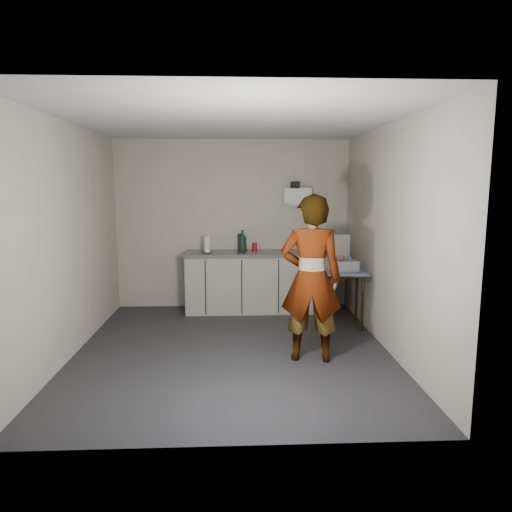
{
  "coord_description": "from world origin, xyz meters",
  "views": [
    {
      "loc": [
        0.04,
        -5.11,
        1.9
      ],
      "look_at": [
        0.29,
        0.45,
        1.04
      ],
      "focal_mm": 32.0,
      "sensor_mm": 36.0,
      "label": 1
    }
  ],
  "objects_px": {
    "soap_bottle": "(243,241)",
    "paper_towel": "(207,245)",
    "kitchen_counter": "(259,283)",
    "bakery_box": "(343,262)",
    "standing_man": "(311,279)",
    "dish_rack": "(312,248)",
    "soda_can": "(255,247)",
    "side_table": "(344,277)",
    "dark_bottle": "(240,242)"
  },
  "relations": [
    {
      "from": "soap_bottle",
      "to": "paper_towel",
      "type": "distance_m",
      "value": 0.54
    },
    {
      "from": "kitchen_counter",
      "to": "bakery_box",
      "type": "bearing_deg",
      "value": -35.81
    },
    {
      "from": "standing_man",
      "to": "dish_rack",
      "type": "distance_m",
      "value": 2.04
    },
    {
      "from": "soda_can",
      "to": "paper_towel",
      "type": "xyz_separation_m",
      "value": [
        -0.71,
        -0.13,
        0.05
      ]
    },
    {
      "from": "dish_rack",
      "to": "bakery_box",
      "type": "bearing_deg",
      "value": -69.58
    },
    {
      "from": "soap_bottle",
      "to": "paper_towel",
      "type": "xyz_separation_m",
      "value": [
        -0.53,
        -0.09,
        -0.05
      ]
    },
    {
      "from": "soap_bottle",
      "to": "dish_rack",
      "type": "height_order",
      "value": "soap_bottle"
    },
    {
      "from": "side_table",
      "to": "bakery_box",
      "type": "height_order",
      "value": "bakery_box"
    },
    {
      "from": "dish_rack",
      "to": "soap_bottle",
      "type": "bearing_deg",
      "value": 179.21
    },
    {
      "from": "kitchen_counter",
      "to": "dish_rack",
      "type": "xyz_separation_m",
      "value": [
        0.81,
        -0.02,
        0.54
      ]
    },
    {
      "from": "side_table",
      "to": "dark_bottle",
      "type": "distance_m",
      "value": 1.7
    },
    {
      "from": "soap_bottle",
      "to": "bakery_box",
      "type": "xyz_separation_m",
      "value": [
        1.34,
        -0.79,
        -0.2
      ]
    },
    {
      "from": "kitchen_counter",
      "to": "dark_bottle",
      "type": "bearing_deg",
      "value": 163.47
    },
    {
      "from": "kitchen_counter",
      "to": "standing_man",
      "type": "bearing_deg",
      "value": -77.44
    },
    {
      "from": "standing_man",
      "to": "dish_rack",
      "type": "height_order",
      "value": "standing_man"
    },
    {
      "from": "soap_bottle",
      "to": "soda_can",
      "type": "xyz_separation_m",
      "value": [
        0.18,
        0.04,
        -0.1
      ]
    },
    {
      "from": "paper_towel",
      "to": "bakery_box",
      "type": "xyz_separation_m",
      "value": [
        1.87,
        -0.69,
        -0.15
      ]
    },
    {
      "from": "kitchen_counter",
      "to": "soap_bottle",
      "type": "distance_m",
      "value": 0.7
    },
    {
      "from": "dark_bottle",
      "to": "side_table",
      "type": "bearing_deg",
      "value": -33.67
    },
    {
      "from": "soap_bottle",
      "to": "dark_bottle",
      "type": "bearing_deg",
      "value": 111.18
    },
    {
      "from": "side_table",
      "to": "soap_bottle",
      "type": "xyz_separation_m",
      "value": [
        -1.35,
        0.84,
        0.4
      ]
    },
    {
      "from": "standing_man",
      "to": "paper_towel",
      "type": "height_order",
      "value": "standing_man"
    },
    {
      "from": "dark_bottle",
      "to": "paper_towel",
      "type": "relative_size",
      "value": 1.07
    },
    {
      "from": "kitchen_counter",
      "to": "dark_bottle",
      "type": "distance_m",
      "value": 0.69
    },
    {
      "from": "paper_towel",
      "to": "bakery_box",
      "type": "height_order",
      "value": "bakery_box"
    },
    {
      "from": "dish_rack",
      "to": "bakery_box",
      "type": "distance_m",
      "value": 0.83
    },
    {
      "from": "soda_can",
      "to": "kitchen_counter",
      "type": "bearing_deg",
      "value": -28.72
    },
    {
      "from": "paper_towel",
      "to": "dark_bottle",
      "type": "bearing_deg",
      "value": 20.17
    },
    {
      "from": "side_table",
      "to": "paper_towel",
      "type": "xyz_separation_m",
      "value": [
        -1.88,
        0.74,
        0.36
      ]
    },
    {
      "from": "bakery_box",
      "to": "side_table",
      "type": "bearing_deg",
      "value": -92.62
    },
    {
      "from": "standing_man",
      "to": "soda_can",
      "type": "distance_m",
      "value": 2.13
    },
    {
      "from": "kitchen_counter",
      "to": "paper_towel",
      "type": "xyz_separation_m",
      "value": [
        -0.78,
        -0.1,
        0.6
      ]
    },
    {
      "from": "dark_bottle",
      "to": "dish_rack",
      "type": "height_order",
      "value": "dark_bottle"
    },
    {
      "from": "kitchen_counter",
      "to": "side_table",
      "type": "bearing_deg",
      "value": -37.3
    },
    {
      "from": "soda_can",
      "to": "dish_rack",
      "type": "height_order",
      "value": "dish_rack"
    },
    {
      "from": "soap_bottle",
      "to": "paper_towel",
      "type": "height_order",
      "value": "soap_bottle"
    },
    {
      "from": "soap_bottle",
      "to": "bakery_box",
      "type": "height_order",
      "value": "soap_bottle"
    },
    {
      "from": "standing_man",
      "to": "dark_bottle",
      "type": "relative_size",
      "value": 6.75
    },
    {
      "from": "dark_bottle",
      "to": "bakery_box",
      "type": "height_order",
      "value": "bakery_box"
    },
    {
      "from": "dark_bottle",
      "to": "bakery_box",
      "type": "xyz_separation_m",
      "value": [
        1.38,
        -0.87,
        -0.17
      ]
    },
    {
      "from": "soda_can",
      "to": "dark_bottle",
      "type": "distance_m",
      "value": 0.23
    },
    {
      "from": "standing_man",
      "to": "dark_bottle",
      "type": "distance_m",
      "value": 2.24
    },
    {
      "from": "paper_towel",
      "to": "bakery_box",
      "type": "relative_size",
      "value": 0.55
    },
    {
      "from": "side_table",
      "to": "bakery_box",
      "type": "relative_size",
      "value": 1.69
    },
    {
      "from": "soap_bottle",
      "to": "soda_can",
      "type": "distance_m",
      "value": 0.21
    },
    {
      "from": "standing_man",
      "to": "soap_bottle",
      "type": "bearing_deg",
      "value": -62.97
    },
    {
      "from": "soda_can",
      "to": "dark_bottle",
      "type": "relative_size",
      "value": 0.5
    },
    {
      "from": "kitchen_counter",
      "to": "side_table",
      "type": "distance_m",
      "value": 1.4
    },
    {
      "from": "kitchen_counter",
      "to": "dark_bottle",
      "type": "relative_size",
      "value": 8.33
    },
    {
      "from": "side_table",
      "to": "kitchen_counter",
      "type": "bearing_deg",
      "value": 147.56
    }
  ]
}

